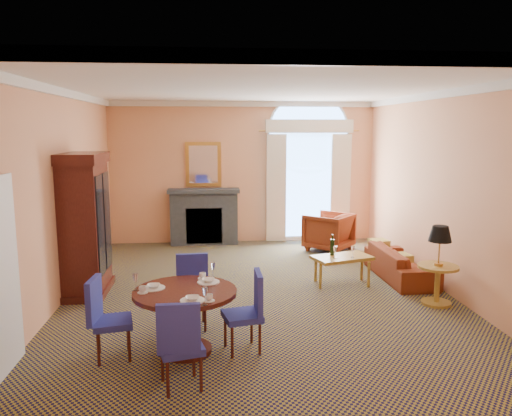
{
  "coord_description": "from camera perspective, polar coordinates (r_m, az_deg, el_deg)",
  "views": [
    {
      "loc": [
        -0.74,
        -7.61,
        2.61
      ],
      "look_at": [
        0.0,
        0.5,
        1.3
      ],
      "focal_mm": 35.0,
      "sensor_mm": 36.0,
      "label": 1
    }
  ],
  "objects": [
    {
      "name": "ground",
      "position": [
        8.08,
        0.33,
        -9.71
      ],
      "size": [
        7.5,
        7.5,
        0.0
      ],
      "primitive_type": "plane",
      "color": "#14133C",
      "rests_on": "ground"
    },
    {
      "name": "room_envelope",
      "position": [
        8.31,
        -0.28,
        8.45
      ],
      "size": [
        6.04,
        7.52,
        3.45
      ],
      "color": "#F3A674",
      "rests_on": "ground"
    },
    {
      "name": "armoire",
      "position": [
        8.29,
        -18.95,
        -2.03
      ],
      "size": [
        0.64,
        1.14,
        2.23
      ],
      "color": "#38120C",
      "rests_on": "ground"
    },
    {
      "name": "dining_table",
      "position": [
        5.95,
        -8.08,
        -11.12
      ],
      "size": [
        1.2,
        1.2,
        0.96
      ],
      "color": "#38120C",
      "rests_on": "ground"
    },
    {
      "name": "dining_chair_north",
      "position": [
        6.75,
        -7.35,
        -8.79
      ],
      "size": [
        0.46,
        0.47,
        0.95
      ],
      "rotation": [
        0.0,
        0.0,
        3.23
      ],
      "color": "navy",
      "rests_on": "ground"
    },
    {
      "name": "dining_chair_south",
      "position": [
        5.14,
        -8.7,
        -14.69
      ],
      "size": [
        0.51,
        0.51,
        0.95
      ],
      "rotation": [
        0.0,
        0.0,
        0.25
      ],
      "color": "navy",
      "rests_on": "ground"
    },
    {
      "name": "dining_chair_east",
      "position": [
        5.96,
        -0.69,
        -11.16
      ],
      "size": [
        0.5,
        0.5,
        0.95
      ],
      "rotation": [
        0.0,
        0.0,
        1.78
      ],
      "color": "navy",
      "rests_on": "ground"
    },
    {
      "name": "dining_chair_west",
      "position": [
        6.01,
        -16.99,
        -11.4
      ],
      "size": [
        0.5,
        0.5,
        0.95
      ],
      "rotation": [
        0.0,
        0.0,
        -1.37
      ],
      "color": "navy",
      "rests_on": "ground"
    },
    {
      "name": "sofa",
      "position": [
        9.14,
        16.17,
        -6.1
      ],
      "size": [
        0.74,
        1.82,
        0.53
      ],
      "primitive_type": "imported",
      "rotation": [
        0.0,
        0.0,
        1.59
      ],
      "color": "maroon",
      "rests_on": "ground"
    },
    {
      "name": "armchair",
      "position": [
        10.84,
        8.3,
        -2.69
      ],
      "size": [
        1.24,
        1.24,
        0.81
      ],
      "primitive_type": "imported",
      "rotation": [
        0.0,
        0.0,
        3.99
      ],
      "color": "maroon",
      "rests_on": "ground"
    },
    {
      "name": "coffee_table",
      "position": [
        8.52,
        9.76,
        -5.68
      ],
      "size": [
        1.07,
        0.79,
        0.84
      ],
      "rotation": [
        0.0,
        0.0,
        0.3
      ],
      "color": "#AD8534",
      "rests_on": "ground"
    },
    {
      "name": "side_table",
      "position": [
        7.87,
        20.17,
        -5.19
      ],
      "size": [
        0.6,
        0.6,
        1.17
      ],
      "color": "#AD8534",
      "rests_on": "ground"
    }
  ]
}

